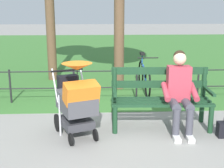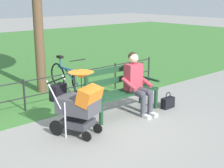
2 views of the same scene
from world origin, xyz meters
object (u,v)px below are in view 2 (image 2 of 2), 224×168
park_bench (121,88)px  bicycle (68,77)px  stroller (78,103)px  person_on_bench (137,81)px  handbag (168,103)px

park_bench → bicycle: (-0.04, -2.05, -0.16)m
stroller → park_bench: bearing=-164.5°
person_on_bench → park_bench: bearing=-41.5°
person_on_bench → handbag: 0.93m
handbag → park_bench: bearing=-28.5°
stroller → bicycle: stroller is taller
handbag → bicycle: bicycle is taller
person_on_bench → bicycle: (0.21, -2.28, -0.31)m
handbag → bicycle: 2.73m
handbag → stroller: bearing=-3.5°
person_on_bench → handbag: person_on_bench is taller
park_bench → handbag: size_ratio=4.38×
handbag → person_on_bench: bearing=-22.7°
park_bench → bicycle: bearing=-91.2°
person_on_bench → bicycle: size_ratio=0.77×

